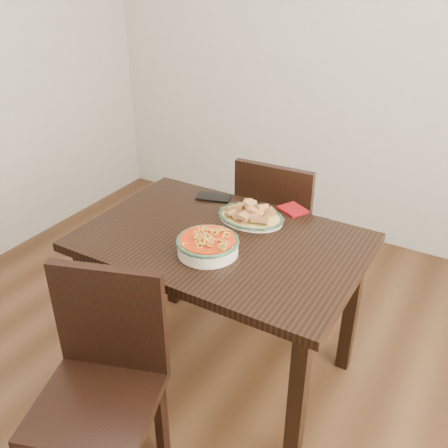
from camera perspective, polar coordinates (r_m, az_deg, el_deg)
The scene contains 9 objects.
floor at distance 2.56m, azimuth -3.55°, elevation -17.04°, with size 3.50×3.50×0.00m, color #3B2313.
wall_back at distance 3.40m, azimuth 13.27°, elevation 19.22°, with size 3.50×0.10×2.60m, color beige.
dining_table at distance 2.20m, azimuth -0.27°, elevation -3.85°, with size 1.20×0.80×0.75m.
chair_far at distance 2.77m, azimuth 6.22°, elevation -0.12°, with size 0.44×0.44×0.89m.
chair_near at distance 1.93m, azimuth -13.62°, elevation -16.32°, with size 0.53×0.53×0.89m.
fish_plate at distance 2.27m, azimuth 3.11°, elevation 1.52°, with size 0.31×0.24×0.11m.
noodle_bowl at distance 2.02m, azimuth -1.87°, elevation -2.23°, with size 0.26×0.26×0.08m.
smartphone at distance 2.48m, azimuth -1.19°, elevation 3.08°, with size 0.17×0.09×0.01m, color black.
napkin at distance 2.38m, azimuth 7.89°, elevation 1.65°, with size 0.12×0.10×0.01m, color maroon.
Camera 1 is at (1.03, -1.44, 1.85)m, focal length 40.00 mm.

